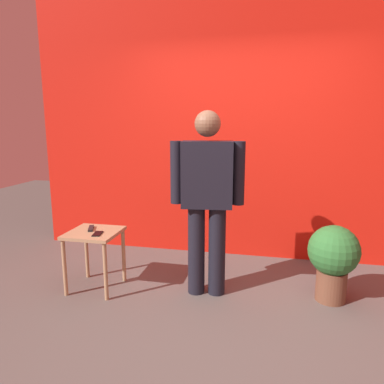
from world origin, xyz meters
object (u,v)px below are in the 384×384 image
Objects in this scene: standing_person at (207,195)px; tv_remote at (91,228)px; cell_phone at (98,234)px; potted_plant at (333,257)px; side_table at (94,242)px.

tv_remote is (-1.10, -0.08, -0.36)m from standing_person.
tv_remote is (-0.13, 0.12, 0.01)m from cell_phone.
cell_phone is 2.11m from potted_plant.
side_table is at bearing -172.83° from standing_person.
standing_person is at bearing 7.17° from side_table.
standing_person is 1.16m from tv_remote.
cell_phone is (-0.97, -0.21, -0.36)m from standing_person.
standing_person reaches higher than side_table.
potted_plant is at bearing -19.00° from tv_remote.
side_table is 0.13m from tv_remote.
potted_plant is (2.16, 0.22, -0.06)m from side_table.
tv_remote is at bearing 137.21° from side_table.
potted_plant is (2.21, 0.17, -0.17)m from tv_remote.
tv_remote reaches higher than side_table.
potted_plant is at bearing -3.19° from cell_phone.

